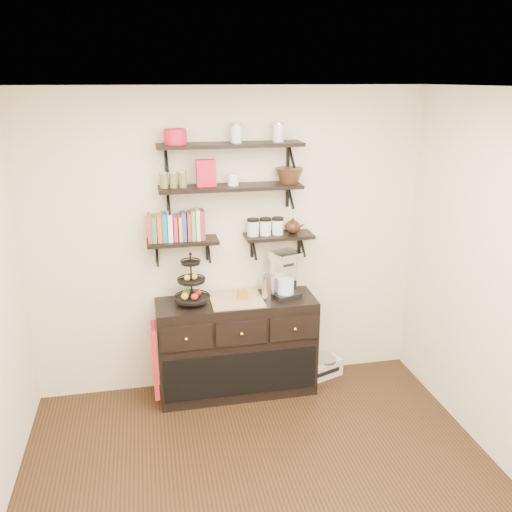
# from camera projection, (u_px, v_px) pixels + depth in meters

# --- Properties ---
(floor) EXTENTS (3.50, 3.50, 0.00)m
(floor) POSITION_uv_depth(u_px,v_px,m) (274.00, 512.00, 3.60)
(floor) COLOR black
(floor) RESTS_ON ground
(ceiling) EXTENTS (3.50, 3.50, 0.02)m
(ceiling) POSITION_uv_depth(u_px,v_px,m) (279.00, 89.00, 2.76)
(ceiling) COLOR white
(ceiling) RESTS_ON back_wall
(back_wall) EXTENTS (3.50, 0.02, 2.70)m
(back_wall) POSITION_uv_depth(u_px,v_px,m) (229.00, 244.00, 4.81)
(back_wall) COLOR #EDE2C9
(back_wall) RESTS_ON ground
(shelf_top) EXTENTS (1.20, 0.27, 0.23)m
(shelf_top) POSITION_uv_depth(u_px,v_px,m) (230.00, 145.00, 4.41)
(shelf_top) COLOR black
(shelf_top) RESTS_ON back_wall
(shelf_mid) EXTENTS (1.20, 0.27, 0.23)m
(shelf_mid) POSITION_uv_depth(u_px,v_px,m) (231.00, 188.00, 4.52)
(shelf_mid) COLOR black
(shelf_mid) RESTS_ON back_wall
(shelf_low_left) EXTENTS (0.60, 0.25, 0.23)m
(shelf_low_left) POSITION_uv_depth(u_px,v_px,m) (183.00, 242.00, 4.60)
(shelf_low_left) COLOR black
(shelf_low_left) RESTS_ON back_wall
(shelf_low_right) EXTENTS (0.60, 0.25, 0.23)m
(shelf_low_right) POSITION_uv_depth(u_px,v_px,m) (279.00, 236.00, 4.76)
(shelf_low_right) COLOR black
(shelf_low_right) RESTS_ON back_wall
(cookbooks) EXTENTS (0.43, 0.15, 0.26)m
(cookbooks) POSITION_uv_depth(u_px,v_px,m) (176.00, 227.00, 4.54)
(cookbooks) COLOR #AB3426
(cookbooks) RESTS_ON shelf_low_left
(glass_canisters) EXTENTS (0.32, 0.10, 0.13)m
(glass_canisters) POSITION_uv_depth(u_px,v_px,m) (265.00, 228.00, 4.71)
(glass_canisters) COLOR silver
(glass_canisters) RESTS_ON shelf_low_right
(sideboard) EXTENTS (1.40, 0.50, 0.92)m
(sideboard) POSITION_uv_depth(u_px,v_px,m) (237.00, 346.00, 4.88)
(sideboard) COLOR black
(sideboard) RESTS_ON floor
(fruit_stand) EXTENTS (0.30, 0.30, 0.45)m
(fruit_stand) POSITION_uv_depth(u_px,v_px,m) (192.00, 287.00, 4.62)
(fruit_stand) COLOR black
(fruit_stand) RESTS_ON sideboard
(candle) EXTENTS (0.08, 0.08, 0.08)m
(candle) POSITION_uv_depth(u_px,v_px,m) (243.00, 294.00, 4.73)
(candle) COLOR #8E5D20
(candle) RESTS_ON sideboard
(coffee_maker) EXTENTS (0.28, 0.29, 0.42)m
(coffee_maker) POSITION_uv_depth(u_px,v_px,m) (284.00, 275.00, 4.78)
(coffee_maker) COLOR black
(coffee_maker) RESTS_ON sideboard
(thermal_carafe) EXTENTS (0.11, 0.11, 0.22)m
(thermal_carafe) POSITION_uv_depth(u_px,v_px,m) (268.00, 287.00, 4.74)
(thermal_carafe) COLOR silver
(thermal_carafe) RESTS_ON sideboard
(apron) EXTENTS (0.04, 0.27, 0.63)m
(apron) POSITION_uv_depth(u_px,v_px,m) (155.00, 360.00, 4.64)
(apron) COLOR #9C1410
(apron) RESTS_ON sideboard
(radio) EXTENTS (0.35, 0.27, 0.19)m
(radio) POSITION_uv_depth(u_px,v_px,m) (325.00, 367.00, 5.23)
(radio) COLOR silver
(radio) RESTS_ON floor
(recipe_box) EXTENTS (0.16, 0.06, 0.22)m
(recipe_box) POSITION_uv_depth(u_px,v_px,m) (206.00, 173.00, 4.44)
(recipe_box) COLOR red
(recipe_box) RESTS_ON shelf_mid
(walnut_bowl) EXTENTS (0.24, 0.24, 0.13)m
(walnut_bowl) POSITION_uv_depth(u_px,v_px,m) (289.00, 176.00, 4.59)
(walnut_bowl) COLOR black
(walnut_bowl) RESTS_ON shelf_mid
(ramekins) EXTENTS (0.09, 0.09, 0.10)m
(ramekins) POSITION_uv_depth(u_px,v_px,m) (233.00, 180.00, 4.50)
(ramekins) COLOR white
(ramekins) RESTS_ON shelf_mid
(teapot) EXTENTS (0.19, 0.15, 0.14)m
(teapot) POSITION_uv_depth(u_px,v_px,m) (293.00, 226.00, 4.75)
(teapot) COLOR black
(teapot) RESTS_ON shelf_low_right
(red_pot) EXTENTS (0.18, 0.18, 0.12)m
(red_pot) POSITION_uv_depth(u_px,v_px,m) (175.00, 137.00, 4.30)
(red_pot) COLOR red
(red_pot) RESTS_ON shelf_top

